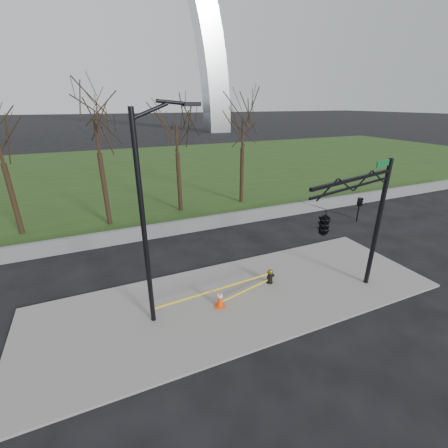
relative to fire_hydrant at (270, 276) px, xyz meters
name	(u,v)px	position (x,y,z in m)	size (l,w,h in m)	color
ground	(241,298)	(-1.75, -0.43, -0.45)	(500.00, 500.00, 0.00)	black
sidewalk	(241,297)	(-1.75, -0.43, -0.40)	(18.00, 6.00, 0.10)	gray
grass_strip	(136,170)	(-1.75, 29.57, -0.42)	(120.00, 40.00, 0.06)	#263D16
guardrail	(187,226)	(-1.75, 7.57, 0.00)	(60.00, 0.30, 0.90)	#59595B
tree_row	(56,171)	(-9.10, 11.57, 3.56)	(31.30, 4.00, 8.03)	black
fire_hydrant	(270,276)	(0.00, 0.00, 0.00)	(0.48, 0.31, 0.76)	black
traffic_cone	(220,299)	(-2.89, -0.72, 0.03)	(0.47, 0.47, 0.76)	#E5400C
street_light	(148,209)	(-5.40, -0.40, 4.24)	(2.39, 0.46, 8.21)	black
traffic_signal_mast	(337,218)	(1.07, -2.56, 3.70)	(4.99, 2.54, 6.00)	black
caution_tape	(227,290)	(-2.35, -0.26, 0.04)	(5.62, 0.72, 0.40)	yellow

